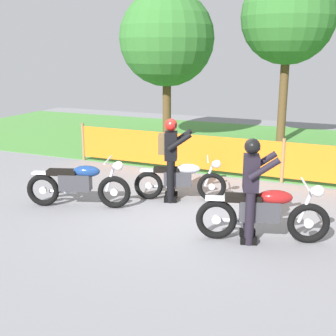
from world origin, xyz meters
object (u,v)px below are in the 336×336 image
object	(u,v)px
motorcycle_lead	(181,180)
motorcycle_third	(79,184)
motorcycle_trailing	(263,212)
rider_trailing	(251,186)
rider_lead	(171,155)

from	to	relation	value
motorcycle_lead	motorcycle_third	distance (m)	2.05
motorcycle_trailing	rider_trailing	xyz separation A→B (m)	(-0.20, -0.06, 0.43)
motorcycle_trailing	rider_lead	world-z (taller)	rider_lead
rider_lead	motorcycle_trailing	bearing A→B (deg)	-50.31
motorcycle_trailing	motorcycle_third	distance (m)	3.65
motorcycle_lead	motorcycle_third	world-z (taller)	motorcycle_third
motorcycle_lead	rider_trailing	world-z (taller)	rider_trailing
rider_lead	rider_trailing	bearing A→B (deg)	-54.01
rider_trailing	rider_lead	bearing A→B (deg)	128.49
motorcycle_trailing	rider_lead	bearing A→B (deg)	132.19
rider_lead	motorcycle_lead	bearing A→B (deg)	0.51
rider_lead	rider_trailing	world-z (taller)	same
motorcycle_trailing	motorcycle_third	world-z (taller)	motorcycle_trailing
motorcycle_third	rider_lead	world-z (taller)	rider_lead
motorcycle_lead	rider_trailing	size ratio (longest dim) A/B	1.08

